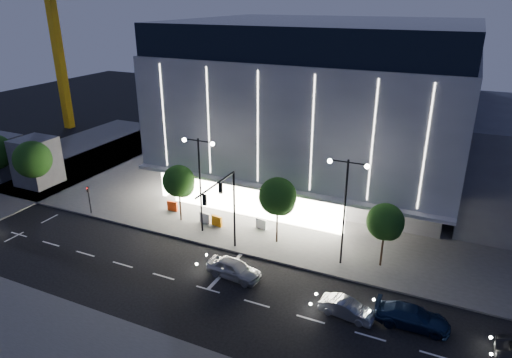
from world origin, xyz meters
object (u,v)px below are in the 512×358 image
object	(u,v)px
tree_left	(179,183)
barrier_d	(261,224)
car_lead	(234,269)
barrier_c	(217,221)
tree_mid	(278,198)
ped_signal_far	(89,197)
street_lamp_west	(200,172)
traffic_mast	(226,201)
barrier_b	(205,218)
street_lamp_east	(346,197)
car_third	(412,317)
tree_right	(385,224)
barrier_a	(172,206)
car_second	(347,309)

from	to	relation	value
tree_left	barrier_d	xyz separation A→B (m)	(7.72, 1.66, -3.38)
car_lead	barrier_c	size ratio (longest dim) A/B	4.01
car_lead	barrier_c	xyz separation A→B (m)	(-5.26, 6.64, -0.10)
tree_mid	ped_signal_far	bearing A→B (deg)	-172.45
street_lamp_west	tree_mid	size ratio (longest dim) A/B	1.46
traffic_mast	barrier_b	size ratio (longest dim) A/B	6.43
traffic_mast	street_lamp_west	bearing A→B (deg)	146.35
street_lamp_east	tree_mid	size ratio (longest dim) A/B	1.46
car_third	barrier_b	xyz separation A→B (m)	(-19.82, 6.78, -0.04)
tree_right	barrier_a	bearing A→B (deg)	176.27
traffic_mast	barrier_d	world-z (taller)	traffic_mast
tree_right	barrier_b	distance (m)	16.94
street_lamp_west	car_second	size ratio (longest dim) A/B	2.39
traffic_mast	car_second	bearing A→B (deg)	-17.55
tree_left	barrier_a	distance (m)	4.14
street_lamp_west	car_second	world-z (taller)	street_lamp_west
tree_right	barrier_d	xyz separation A→B (m)	(-11.28, 1.66, -3.23)
barrier_a	barrier_d	size ratio (longest dim) A/B	1.00
car_second	ped_signal_far	bearing A→B (deg)	86.49
tree_left	barrier_d	size ratio (longest dim) A/B	5.20
street_lamp_east	tree_mid	world-z (taller)	street_lamp_east
tree_mid	tree_right	world-z (taller)	tree_mid
barrier_b	barrier_c	xyz separation A→B (m)	(1.34, -0.09, 0.00)
tree_right	car_third	distance (m)	7.76
tree_left	tree_right	xyz separation A→B (m)	(19.00, -0.00, -0.15)
tree_right	barrier_a	distance (m)	21.25
tree_right	car_lead	distance (m)	12.22
tree_right	street_lamp_east	bearing A→B (deg)	-161.37
ped_signal_far	tree_right	distance (m)	28.21
street_lamp_east	tree_left	world-z (taller)	street_lamp_east
car_third	street_lamp_west	bearing A→B (deg)	72.19
street_lamp_west	traffic_mast	bearing A→B (deg)	-33.65
traffic_mast	barrier_c	bearing A→B (deg)	128.65
tree_left	tree_mid	world-z (taller)	tree_mid
ped_signal_far	car_lead	xyz separation A→B (m)	(18.00, -3.73, -1.13)
car_lead	car_third	xyz separation A→B (m)	(13.23, -0.05, -0.06)
barrier_a	traffic_mast	bearing A→B (deg)	-32.29
ped_signal_far	street_lamp_east	bearing A→B (deg)	3.44
traffic_mast	car_third	size ratio (longest dim) A/B	1.48
traffic_mast	barrier_a	distance (m)	11.15
car_lead	street_lamp_west	bearing A→B (deg)	54.10
car_lead	street_lamp_east	bearing A→B (deg)	-48.08
car_third	barrier_b	size ratio (longest dim) A/B	4.35
barrier_a	street_lamp_east	bearing A→B (deg)	-10.40
tree_left	car_third	world-z (taller)	tree_left
traffic_mast	tree_right	bearing A→B (deg)	17.02
barrier_d	street_lamp_west	bearing A→B (deg)	-140.32
tree_right	car_third	world-z (taller)	tree_right
ped_signal_far	car_third	xyz separation A→B (m)	(31.23, -3.78, -1.19)
car_lead	barrier_d	xyz separation A→B (m)	(-1.25, 7.91, -0.10)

